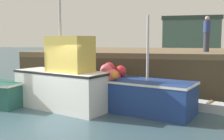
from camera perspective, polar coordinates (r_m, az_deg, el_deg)
name	(u,v)px	position (r m, az deg, el deg)	size (l,w,h in m)	color
ground	(33,125)	(9.17, -16.37, -11.09)	(120.00, 160.00, 0.10)	#38515B
pier	(159,56)	(15.56, 9.93, 2.92)	(13.17, 8.87, 2.07)	brown
fishing_boat_near_right	(63,81)	(10.54, -10.29, -2.38)	(4.13, 2.62, 5.54)	silver
fishing_boat_mid	(144,94)	(9.99, 6.79, -5.00)	(3.79, 2.56, 3.53)	navy
rowboat	(210,107)	(10.83, 19.97, -7.32)	(1.63, 1.18, 0.37)	silver
dockworker	(207,34)	(14.27, 19.44, 7.23)	(0.34, 0.34, 1.76)	#2D3342
warehouse	(190,38)	(37.78, 16.27, 6.48)	(7.47, 4.44, 5.74)	#4C6656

